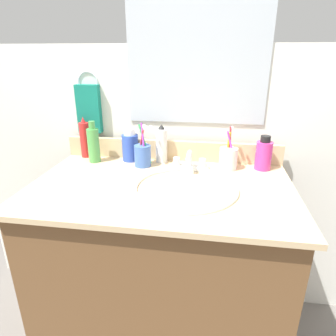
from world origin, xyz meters
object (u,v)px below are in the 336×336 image
object	(u,v)px
hand_towel	(89,109)
bottle_spray_red	(85,139)
bottle_shampoo_blue	(130,146)
bottle_toner_green	(94,144)
bottle_soap_pink	(264,155)
cup_white_ceramic	(228,158)
bottle_lotion_white	(162,145)
cup_blue_plastic	(143,154)
faucet	(189,163)

from	to	relation	value
hand_towel	bottle_spray_red	bearing A→B (deg)	-109.33
bottle_shampoo_blue	bottle_toner_green	bearing A→B (deg)	-165.16
bottle_shampoo_blue	bottle_spray_red	xyz separation A→B (m)	(-0.22, 0.02, 0.02)
bottle_soap_pink	bottle_spray_red	size ratio (longest dim) A/B	0.77
hand_towel	bottle_soap_pink	world-z (taller)	hand_towel
bottle_soap_pink	bottle_toner_green	xyz separation A→B (m)	(-0.74, -0.02, 0.02)
bottle_shampoo_blue	cup_white_ceramic	distance (m)	0.44
bottle_lotion_white	cup_blue_plastic	xyz separation A→B (m)	(-0.07, -0.07, -0.03)
hand_towel	bottle_soap_pink	size ratio (longest dim) A/B	1.51
hand_towel	faucet	size ratio (longest dim) A/B	1.38
bottle_toner_green	cup_blue_plastic	xyz separation A→B (m)	(0.23, -0.02, -0.03)
hand_towel	bottle_lotion_white	xyz separation A→B (m)	(0.35, -0.06, -0.14)
bottle_soap_pink	cup_blue_plastic	world-z (taller)	cup_blue_plastic
bottle_soap_pink	cup_blue_plastic	size ratio (longest dim) A/B	0.76
faucet	bottle_shampoo_blue	distance (m)	0.29
hand_towel	bottle_lotion_white	distance (m)	0.38
hand_towel	cup_blue_plastic	distance (m)	0.35
bottle_shampoo_blue	cup_blue_plastic	distance (m)	0.10
faucet	cup_white_ceramic	world-z (taller)	cup_white_ceramic
bottle_shampoo_blue	cup_blue_plastic	bearing A→B (deg)	-41.20
cup_white_ceramic	faucet	bearing A→B (deg)	-169.06
bottle_spray_red	cup_white_ceramic	bearing A→B (deg)	-5.27
bottle_shampoo_blue	hand_towel	bearing A→B (deg)	163.55
bottle_shampoo_blue	cup_white_ceramic	xyz separation A→B (m)	(0.44, -0.04, -0.02)
faucet	cup_white_ceramic	bearing A→B (deg)	10.94
bottle_shampoo_blue	bottle_spray_red	distance (m)	0.22
faucet	bottle_shampoo_blue	size ratio (longest dim) A/B	1.06
bottle_spray_red	bottle_toner_green	size ratio (longest dim) A/B	1.02
hand_towel	bottle_lotion_white	world-z (taller)	hand_towel
bottle_shampoo_blue	bottle_lotion_white	bearing A→B (deg)	1.57
bottle_spray_red	faucet	bearing A→B (deg)	-10.48
bottle_soap_pink	bottle_toner_green	world-z (taller)	bottle_toner_green
hand_towel	cup_white_ceramic	distance (m)	0.68
bottle_shampoo_blue	bottle_lotion_white	distance (m)	0.14
cup_white_ceramic	bottle_soap_pink	bearing A→B (deg)	7.71
cup_white_ceramic	cup_blue_plastic	distance (m)	0.37
hand_towel	cup_blue_plastic	world-z (taller)	hand_towel
hand_towel	bottle_soap_pink	bearing A→B (deg)	-6.10
bottle_soap_pink	bottle_toner_green	bearing A→B (deg)	-178.58
bottle_soap_pink	cup_white_ceramic	size ratio (longest dim) A/B	0.79
cup_white_ceramic	bottle_spray_red	bearing A→B (deg)	174.73
faucet	bottle_soap_pink	bearing A→B (deg)	9.42
cup_white_ceramic	bottle_lotion_white	bearing A→B (deg)	170.96
hand_towel	bottle_shampoo_blue	world-z (taller)	hand_towel
cup_white_ceramic	hand_towel	bearing A→B (deg)	170.83
bottle_toner_green	bottle_shampoo_blue	bearing A→B (deg)	14.84
bottle_soap_pink	bottle_toner_green	size ratio (longest dim) A/B	0.79
bottle_toner_green	cup_blue_plastic	world-z (taller)	cup_blue_plastic
cup_white_ceramic	bottle_shampoo_blue	bearing A→B (deg)	174.41
bottle_soap_pink	bottle_shampoo_blue	size ratio (longest dim) A/B	0.97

